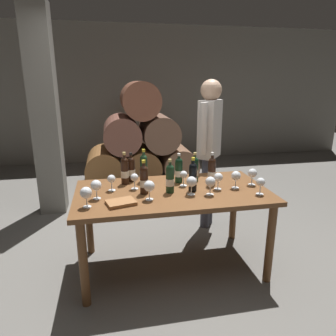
% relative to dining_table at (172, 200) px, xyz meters
% --- Properties ---
extents(ground_plane, '(14.00, 14.00, 0.00)m').
position_rel_dining_table_xyz_m(ground_plane, '(0.00, 0.00, -0.67)').
color(ground_plane, '#66635E').
extents(cellar_back_wall, '(10.00, 0.24, 2.80)m').
position_rel_dining_table_xyz_m(cellar_back_wall, '(0.00, 4.20, 0.73)').
color(cellar_back_wall, slate).
rests_on(cellar_back_wall, ground_plane).
extents(barrel_stack, '(1.86, 0.90, 1.69)m').
position_rel_dining_table_xyz_m(barrel_stack, '(0.00, 2.60, -0.01)').
color(barrel_stack, brown).
rests_on(barrel_stack, ground_plane).
extents(stone_pillar, '(0.32, 0.32, 2.60)m').
position_rel_dining_table_xyz_m(stone_pillar, '(-1.30, 1.60, 0.63)').
color(stone_pillar, slate).
rests_on(stone_pillar, ground_plane).
extents(dining_table, '(1.70, 0.90, 0.76)m').
position_rel_dining_table_xyz_m(dining_table, '(0.00, 0.00, 0.00)').
color(dining_table, brown).
rests_on(dining_table, ground_plane).
extents(wine_bottle_0, '(0.07, 0.07, 0.30)m').
position_rel_dining_table_xyz_m(wine_bottle_0, '(-0.03, -0.04, 0.22)').
color(wine_bottle_0, '#19381E').
rests_on(wine_bottle_0, dining_table).
extents(wine_bottle_1, '(0.07, 0.07, 0.31)m').
position_rel_dining_table_xyz_m(wine_bottle_1, '(-0.40, 0.26, 0.22)').
color(wine_bottle_1, black).
rests_on(wine_bottle_1, dining_table).
extents(wine_bottle_2, '(0.07, 0.07, 0.28)m').
position_rel_dining_table_xyz_m(wine_bottle_2, '(-0.33, 0.33, 0.21)').
color(wine_bottle_2, black).
rests_on(wine_bottle_2, dining_table).
extents(wine_bottle_3, '(0.07, 0.07, 0.31)m').
position_rel_dining_table_xyz_m(wine_bottle_3, '(0.39, 0.07, 0.22)').
color(wine_bottle_3, black).
rests_on(wine_bottle_3, dining_table).
extents(wine_bottle_4, '(0.07, 0.07, 0.30)m').
position_rel_dining_table_xyz_m(wine_bottle_4, '(-0.25, -0.03, 0.22)').
color(wine_bottle_4, black).
rests_on(wine_bottle_4, dining_table).
extents(wine_bottle_5, '(0.07, 0.07, 0.32)m').
position_rel_dining_table_xyz_m(wine_bottle_5, '(-0.22, 0.30, 0.23)').
color(wine_bottle_5, '#19381E').
rests_on(wine_bottle_5, dining_table).
extents(wine_bottle_6, '(0.07, 0.07, 0.30)m').
position_rel_dining_table_xyz_m(wine_bottle_6, '(0.17, -0.04, 0.22)').
color(wine_bottle_6, black).
rests_on(wine_bottle_6, dining_table).
extents(wine_bottle_7, '(0.07, 0.07, 0.29)m').
position_rel_dining_table_xyz_m(wine_bottle_7, '(0.26, 0.20, 0.22)').
color(wine_bottle_7, black).
rests_on(wine_bottle_7, dining_table).
extents(wine_bottle_8, '(0.07, 0.07, 0.28)m').
position_rel_dining_table_xyz_m(wine_bottle_8, '(0.11, 0.21, 0.21)').
color(wine_bottle_8, black).
rests_on(wine_bottle_8, dining_table).
extents(wine_glass_0, '(0.09, 0.09, 0.16)m').
position_rel_dining_table_xyz_m(wine_glass_0, '(0.57, -0.05, 0.20)').
color(wine_glass_0, white).
rests_on(wine_glass_0, dining_table).
extents(wine_glass_1, '(0.07, 0.07, 0.15)m').
position_rel_dining_table_xyz_m(wine_glass_1, '(-0.32, 0.10, 0.19)').
color(wine_glass_1, white).
rests_on(wine_glass_1, dining_table).
extents(wine_glass_2, '(0.08, 0.08, 0.16)m').
position_rel_dining_table_xyz_m(wine_glass_2, '(0.76, -0.00, 0.20)').
color(wine_glass_2, white).
rests_on(wine_glass_2, dining_table).
extents(wine_glass_3, '(0.07, 0.07, 0.15)m').
position_rel_dining_table_xyz_m(wine_glass_3, '(-0.53, 0.10, 0.19)').
color(wine_glass_3, white).
rests_on(wine_glass_3, dining_table).
extents(wine_glass_4, '(0.08, 0.08, 0.15)m').
position_rel_dining_table_xyz_m(wine_glass_4, '(0.41, -0.05, 0.20)').
color(wine_glass_4, white).
rests_on(wine_glass_4, dining_table).
extents(wine_glass_5, '(0.09, 0.09, 0.16)m').
position_rel_dining_table_xyz_m(wine_glass_5, '(0.14, -0.14, 0.21)').
color(wine_glass_5, white).
rests_on(wine_glass_5, dining_table).
extents(wine_glass_6, '(0.09, 0.09, 0.16)m').
position_rel_dining_table_xyz_m(wine_glass_6, '(-0.72, -0.24, 0.21)').
color(wine_glass_6, white).
rests_on(wine_glass_6, dining_table).
extents(wine_glass_7, '(0.09, 0.09, 0.16)m').
position_rel_dining_table_xyz_m(wine_glass_7, '(0.29, -0.17, 0.20)').
color(wine_glass_7, white).
rests_on(wine_glass_7, dining_table).
extents(wine_glass_8, '(0.07, 0.07, 0.14)m').
position_rel_dining_table_xyz_m(wine_glass_8, '(0.13, 0.10, 0.19)').
color(wine_glass_8, white).
rests_on(wine_glass_8, dining_table).
extents(wine_glass_9, '(0.09, 0.09, 0.16)m').
position_rel_dining_table_xyz_m(wine_glass_9, '(-0.65, -0.08, 0.21)').
color(wine_glass_9, white).
rests_on(wine_glass_9, dining_table).
extents(wine_glass_10, '(0.09, 0.09, 0.16)m').
position_rel_dining_table_xyz_m(wine_glass_10, '(-0.23, -0.18, 0.21)').
color(wine_glass_10, white).
rests_on(wine_glass_10, dining_table).
extents(wine_glass_11, '(0.07, 0.07, 0.15)m').
position_rel_dining_table_xyz_m(wine_glass_11, '(0.71, -0.24, 0.20)').
color(wine_glass_11, white).
rests_on(wine_glass_11, dining_table).
extents(tasting_notebook, '(0.25, 0.21, 0.03)m').
position_rel_dining_table_xyz_m(tasting_notebook, '(-0.46, -0.23, 0.11)').
color(tasting_notebook, '#936038').
rests_on(tasting_notebook, dining_table).
extents(sommelier_presenting, '(0.34, 0.41, 1.72)m').
position_rel_dining_table_xyz_m(sommelier_presenting, '(0.59, 0.75, 0.37)').
color(sommelier_presenting, '#383842').
rests_on(sommelier_presenting, ground_plane).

